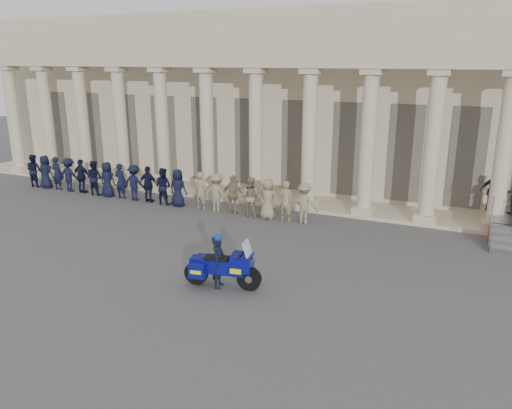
{
  "coord_description": "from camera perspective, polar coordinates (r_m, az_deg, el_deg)",
  "views": [
    {
      "loc": [
        8.27,
        -13.03,
        6.66
      ],
      "look_at": [
        1.11,
        2.72,
        1.6
      ],
      "focal_mm": 35.0,
      "sensor_mm": 36.0,
      "label": 1
    }
  ],
  "objects": [
    {
      "name": "ground",
      "position": [
        16.81,
        -7.36,
        -7.18
      ],
      "size": [
        90.0,
        90.0,
        0.0
      ],
      "primitive_type": "plane",
      "color": "#444447",
      "rests_on": "ground"
    },
    {
      "name": "officer_rank",
      "position": [
        24.35,
        -11.8,
        2.22
      ],
      "size": [
        16.38,
        0.67,
        1.76
      ],
      "color": "black",
      "rests_on": "ground"
    },
    {
      "name": "rider",
      "position": [
        15.07,
        -4.3,
        -6.38
      ],
      "size": [
        0.49,
        0.66,
        1.73
      ],
      "rotation": [
        0.0,
        0.0,
        1.75
      ],
      "color": "black",
      "rests_on": "ground"
    },
    {
      "name": "building",
      "position": [
        29.06,
        8.02,
        11.94
      ],
      "size": [
        40.0,
        12.5,
        9.0
      ],
      "color": "#B9A98B",
      "rests_on": "ground"
    },
    {
      "name": "motorcycle",
      "position": [
        15.11,
        -3.8,
        -7.09
      ],
      "size": [
        2.4,
        1.13,
        1.55
      ],
      "rotation": [
        0.0,
        0.0,
        0.18
      ],
      "color": "black",
      "rests_on": "ground"
    }
  ]
}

